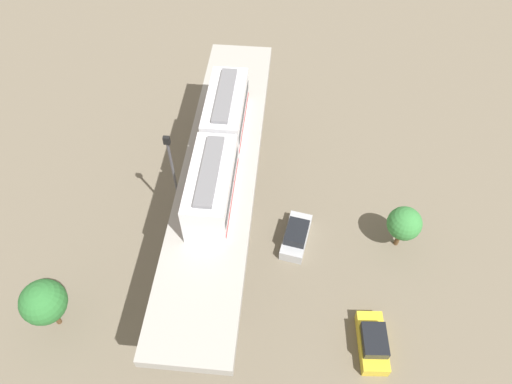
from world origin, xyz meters
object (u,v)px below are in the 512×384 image
object	(u,v)px
train	(219,147)
tree_mid_lot	(404,224)
signal_post	(175,182)
tree_near_viaduct	(43,302)
parked_car_silver	(296,236)
parked_car_yellow	(373,342)

from	to	relation	value
train	tree_mid_lot	world-z (taller)	train
tree_mid_lot	signal_post	world-z (taller)	signal_post
tree_near_viaduct	parked_car_silver	bearing A→B (deg)	-153.11
tree_mid_lot	signal_post	size ratio (longest dim) A/B	0.40
parked_car_yellow	tree_near_viaduct	size ratio (longest dim) A/B	0.89
parked_car_yellow	parked_car_silver	bearing A→B (deg)	-59.85
tree_near_viaduct	tree_mid_lot	world-z (taller)	tree_near_viaduct
parked_car_yellow	tree_near_viaduct	distance (m)	22.35
train	signal_post	bearing A→B (deg)	7.34
train	parked_car_silver	distance (m)	10.40
parked_car_silver	tree_near_viaduct	bearing A→B (deg)	37.10
parked_car_yellow	tree_mid_lot	world-z (taller)	tree_mid_lot
parked_car_silver	tree_near_viaduct	xyz separation A→B (m)	(16.65, 8.44, 2.53)
tree_mid_lot	parked_car_yellow	bearing A→B (deg)	73.86
parked_car_yellow	signal_post	distance (m)	17.89
parked_car_yellow	signal_post	size ratio (longest dim) A/B	0.42
signal_post	parked_car_yellow	bearing A→B (deg)	149.27
train	tree_near_viaduct	distance (m)	15.61
parked_car_silver	tree_near_viaduct	world-z (taller)	tree_near_viaduct
parked_car_silver	parked_car_yellow	size ratio (longest dim) A/B	1.03
tree_near_viaduct	train	bearing A→B (deg)	-138.74
tree_mid_lot	signal_post	bearing A→B (deg)	-0.52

